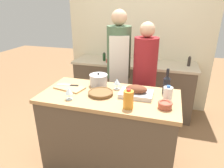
% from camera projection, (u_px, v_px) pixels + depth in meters
% --- Properties ---
extents(ground_plane, '(12.00, 12.00, 0.00)m').
position_uv_depth(ground_plane, '(110.00, 163.00, 2.45)').
color(ground_plane, '#8E6642').
extents(kitchen_island, '(1.45, 0.70, 0.93)m').
position_uv_depth(kitchen_island, '(109.00, 131.00, 2.27)').
color(kitchen_island, brown).
rests_on(kitchen_island, ground_plane).
extents(back_counter, '(2.06, 0.60, 0.90)m').
position_uv_depth(back_counter, '(133.00, 86.00, 3.54)').
color(back_counter, brown).
rests_on(back_counter, ground_plane).
extents(back_wall, '(2.56, 0.10, 2.55)m').
position_uv_depth(back_wall, '(138.00, 37.00, 3.55)').
color(back_wall, beige).
rests_on(back_wall, ground_plane).
extents(roasting_pan, '(0.34, 0.23, 0.12)m').
position_uv_depth(roasting_pan, '(136.00, 92.00, 2.05)').
color(roasting_pan, '#BCBCC1').
rests_on(roasting_pan, kitchen_island).
extents(wicker_basket, '(0.26, 0.26, 0.04)m').
position_uv_depth(wicker_basket, '(101.00, 93.00, 2.09)').
color(wicker_basket, brown).
rests_on(wicker_basket, kitchen_island).
extents(cutting_board, '(0.36, 0.24, 0.02)m').
position_uv_depth(cutting_board, '(70.00, 88.00, 2.25)').
color(cutting_board, tan).
rests_on(cutting_board, kitchen_island).
extents(stock_pot, '(0.21, 0.21, 0.15)m').
position_uv_depth(stock_pot, '(99.00, 80.00, 2.32)').
color(stock_pot, '#B7B7BC').
rests_on(stock_pot, kitchen_island).
extents(mixing_bowl, '(0.13, 0.13, 0.07)m').
position_uv_depth(mixing_bowl, '(165.00, 105.00, 1.81)').
color(mixing_bowl, '#A84C38').
rests_on(mixing_bowl, kitchen_island).
extents(juice_jug, '(0.09, 0.09, 0.19)m').
position_uv_depth(juice_jug, '(128.00, 99.00, 1.80)').
color(juice_jug, orange).
rests_on(juice_jug, kitchen_island).
extents(milk_jug, '(0.09, 0.09, 0.17)m').
position_uv_depth(milk_jug, '(168.00, 94.00, 1.92)').
color(milk_jug, white).
rests_on(milk_jug, kitchen_island).
extents(wine_bottle_green, '(0.08, 0.08, 0.28)m').
position_uv_depth(wine_bottle_green, '(166.00, 84.00, 2.08)').
color(wine_bottle_green, black).
rests_on(wine_bottle_green, kitchen_island).
extents(wine_glass_left, '(0.08, 0.08, 0.12)m').
position_uv_depth(wine_glass_left, '(69.00, 91.00, 1.97)').
color(wine_glass_left, silver).
rests_on(wine_glass_left, kitchen_island).
extents(wine_glass_right, '(0.08, 0.08, 0.12)m').
position_uv_depth(wine_glass_right, '(117.00, 82.00, 2.20)').
color(wine_glass_right, silver).
rests_on(wine_glass_right, kitchen_island).
extents(knife_chef, '(0.25, 0.06, 0.01)m').
position_uv_depth(knife_chef, '(69.00, 85.00, 2.29)').
color(knife_chef, '#B7B7BC').
rests_on(knife_chef, cutting_board).
extents(knife_paring, '(0.19, 0.08, 0.01)m').
position_uv_depth(knife_paring, '(74.00, 86.00, 2.33)').
color(knife_paring, '#B7B7BC').
rests_on(knife_paring, kitchen_island).
extents(stand_mixer, '(0.18, 0.14, 0.34)m').
position_uv_depth(stand_mixer, '(113.00, 54.00, 3.31)').
color(stand_mixer, '#B22323').
rests_on(stand_mixer, back_counter).
extents(condiment_bottle_tall, '(0.05, 0.05, 0.16)m').
position_uv_depth(condiment_bottle_tall, '(189.00, 62.00, 3.13)').
color(condiment_bottle_tall, '#332D28').
rests_on(condiment_bottle_tall, back_counter).
extents(condiment_bottle_short, '(0.05, 0.05, 0.14)m').
position_uv_depth(condiment_bottle_short, '(104.00, 57.00, 3.43)').
color(condiment_bottle_short, '#234C28').
rests_on(condiment_bottle_short, back_counter).
extents(person_cook_aproned, '(0.33, 0.35, 1.76)m').
position_uv_depth(person_cook_aproned, '(119.00, 68.00, 2.79)').
color(person_cook_aproned, beige).
rests_on(person_cook_aproned, ground_plane).
extents(person_cook_guest, '(0.31, 0.31, 1.62)m').
position_uv_depth(person_cook_guest, '(144.00, 78.00, 2.66)').
color(person_cook_guest, beige).
rests_on(person_cook_guest, ground_plane).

